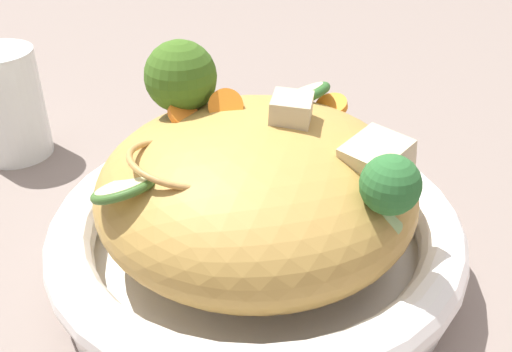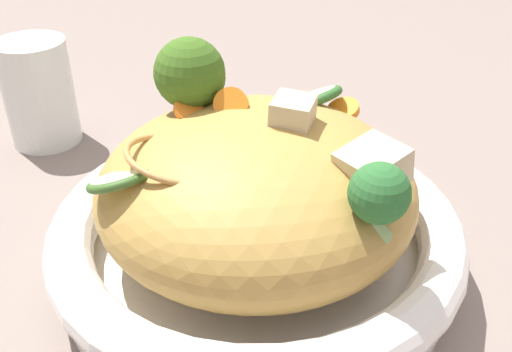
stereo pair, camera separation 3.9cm
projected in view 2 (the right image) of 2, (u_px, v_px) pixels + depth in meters
The scene contains 8 objects.
ground_plane at pixel (256, 267), 0.43m from camera, with size 3.00×3.00×0.00m, color gray.
serving_bowl at pixel (256, 238), 0.41m from camera, with size 0.29×0.29×0.05m.
noodle_heap at pixel (256, 188), 0.39m from camera, with size 0.21×0.21×0.10m.
broccoli_florets at pixel (219, 94), 0.39m from camera, with size 0.11×0.21×0.08m.
carrot_coins at pixel (264, 108), 0.41m from camera, with size 0.11×0.11×0.04m.
zucchini_slices at pixel (247, 126), 0.40m from camera, with size 0.20×0.11×0.03m.
chicken_chunks at pixel (343, 144), 0.35m from camera, with size 0.05×0.10×0.04m.
drinking_glass at pixel (39, 93), 0.57m from camera, with size 0.07×0.07×0.10m.
Camera 2 is at (0.29, 0.15, 0.28)m, focal length 40.90 mm.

